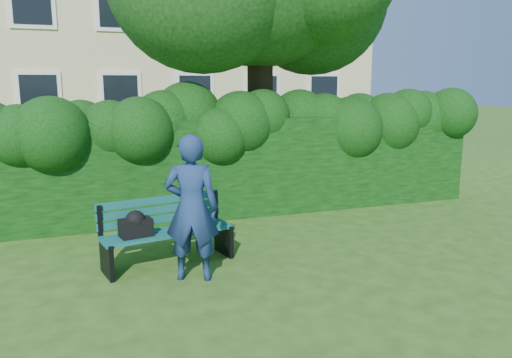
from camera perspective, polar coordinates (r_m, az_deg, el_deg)
name	(u,v)px	position (r m, az deg, el deg)	size (l,w,h in m)	color
ground	(270,249)	(7.49, 1.57, -7.98)	(80.00, 80.00, 0.00)	#2F5317
hedge	(227,166)	(9.29, -3.34, 1.45)	(10.00, 1.00, 1.80)	black
park_bench	(170,228)	(6.87, -9.86, -5.53)	(1.83, 0.88, 0.89)	#0E4A49
man_reading	(192,208)	(6.18, -7.37, -3.31)	(0.67, 0.44, 1.83)	navy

